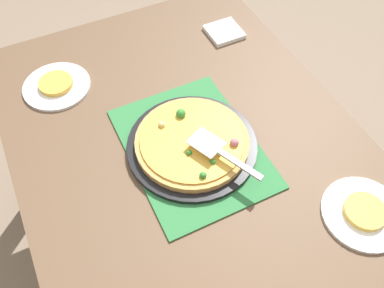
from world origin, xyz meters
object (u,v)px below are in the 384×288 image
at_px(served_slice_right, 56,83).
at_px(plate_far_right, 57,86).
at_px(served_slice_left, 365,211).
at_px(pizza, 192,141).
at_px(plate_near_left, 363,214).
at_px(pizza_pan, 192,145).
at_px(pizza_server, 220,151).
at_px(napkin_stack, 224,32).

bearing_deg(served_slice_right, plate_far_right, 180.00).
distance_m(plate_far_right, served_slice_left, 1.01).
bearing_deg(served_slice_right, served_slice_left, 36.66).
height_order(pizza, served_slice_left, pizza).
bearing_deg(plate_near_left, pizza_pan, -141.58).
xyz_separation_m(plate_near_left, served_slice_right, (-0.81, -0.60, 0.01)).
relative_size(pizza_server, napkin_stack, 1.89).
distance_m(pizza_pan, napkin_stack, 0.54).
bearing_deg(napkin_stack, served_slice_left, -1.88).
xyz_separation_m(served_slice_right, pizza_server, (0.51, 0.33, 0.05)).
relative_size(served_slice_right, pizza_server, 0.48).
xyz_separation_m(pizza, plate_far_right, (-0.42, -0.29, -0.03)).
bearing_deg(plate_near_left, served_slice_left, 0.00).
height_order(pizza_pan, served_slice_right, served_slice_right).
bearing_deg(served_slice_right, pizza, 34.99).
bearing_deg(pizza_pan, plate_near_left, 38.42).
bearing_deg(pizza_pan, pizza_server, 24.65).
bearing_deg(plate_far_right, pizza_pan, 34.95).
distance_m(plate_near_left, pizza_server, 0.41).
height_order(pizza_pan, napkin_stack, pizza_pan).
relative_size(pizza_pan, napkin_stack, 3.17).
distance_m(served_slice_left, pizza_server, 0.41).
height_order(plate_near_left, pizza_server, pizza_server).
bearing_deg(pizza, served_slice_left, 38.38).
bearing_deg(plate_far_right, pizza, 34.99).
height_order(plate_near_left, served_slice_right, served_slice_right).
xyz_separation_m(plate_far_right, served_slice_left, (0.81, 0.60, 0.01)).
xyz_separation_m(pizza_pan, served_slice_right, (-0.42, -0.29, 0.01)).
xyz_separation_m(plate_near_left, napkin_stack, (-0.81, 0.03, 0.00)).
relative_size(plate_far_right, napkin_stack, 1.83).
distance_m(pizza_server, napkin_stack, 0.59).
distance_m(pizza, plate_near_left, 0.50).
relative_size(plate_near_left, napkin_stack, 1.83).
bearing_deg(served_slice_left, pizza, -141.62).
relative_size(pizza_pan, served_slice_right, 3.45).
height_order(pizza_pan, pizza_server, pizza_server).
bearing_deg(plate_far_right, pizza_server, 33.30).
distance_m(pizza_pan, served_slice_right, 0.51).
distance_m(pizza, served_slice_right, 0.51).
bearing_deg(plate_near_left, served_slice_right, -143.34).
bearing_deg(pizza_server, plate_near_left, 41.73).
relative_size(pizza, napkin_stack, 2.75).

